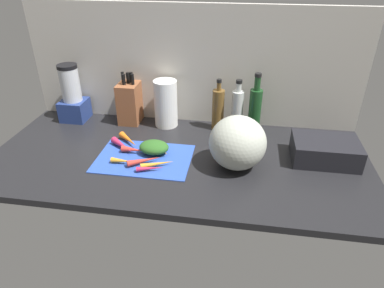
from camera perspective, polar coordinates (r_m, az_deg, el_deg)
name	(u,v)px	position (r cm, az deg, el deg)	size (l,w,h in cm)	color
ground_plane	(178,158)	(156.14, -2.27, -2.36)	(170.00, 80.00, 3.00)	black
wall_back	(192,66)	(177.76, -0.06, 12.94)	(170.00, 3.00, 60.00)	#BCB7AD
cutting_board	(144,158)	(154.06, -7.99, -2.31)	(41.87, 29.30, 0.80)	#2D51B7
carrot_0	(123,161)	(150.64, -11.50, -2.78)	(2.27, 2.27, 10.28)	orange
carrot_1	(122,146)	(161.26, -11.54, -0.26)	(3.20, 3.20, 15.20)	#B2264C
carrot_2	(129,140)	(165.75, -10.54, 0.71)	(3.12, 3.12, 13.80)	orange
carrot_3	(160,149)	(156.29, -5.41, -0.82)	(2.99, 2.99, 11.84)	orange
carrot_4	(150,168)	(144.05, -7.02, -4.05)	(2.09, 2.09, 11.49)	#B2264C
carrot_5	(133,150)	(157.35, -9.88, -0.94)	(2.98, 2.98, 10.29)	red
carrot_6	(157,164)	(146.43, -5.81, -3.31)	(2.29, 2.29, 14.45)	orange
carrot_7	(144,160)	(148.95, -8.01, -2.73)	(2.73, 2.73, 14.72)	red
carrot_greens_pile	(154,147)	(155.20, -6.36, -0.53)	(13.45, 10.35, 5.69)	#2D6023
winter_squash	(238,143)	(143.11, 7.60, 0.21)	(23.93, 23.69, 23.00)	#B2B7A8
knife_block	(130,102)	(184.64, -10.34, 6.86)	(10.57, 13.67, 26.94)	brown
blender_appliance	(72,97)	(194.26, -19.32, 7.47)	(13.35, 13.35, 30.48)	navy
paper_towel_roll	(166,104)	(177.75, -4.40, 6.75)	(11.90, 11.90, 24.44)	white
bottle_0	(218,109)	(174.31, 4.36, 5.83)	(6.12, 6.12, 26.73)	brown
bottle_1	(237,111)	(172.10, 7.53, 5.55)	(5.72, 5.72, 27.50)	silver
bottle_2	(255,110)	(171.24, 10.44, 5.61)	(6.13, 6.13, 31.32)	#19421E
dish_rack	(325,150)	(160.38, 21.31, -1.01)	(28.00, 19.82, 9.70)	black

